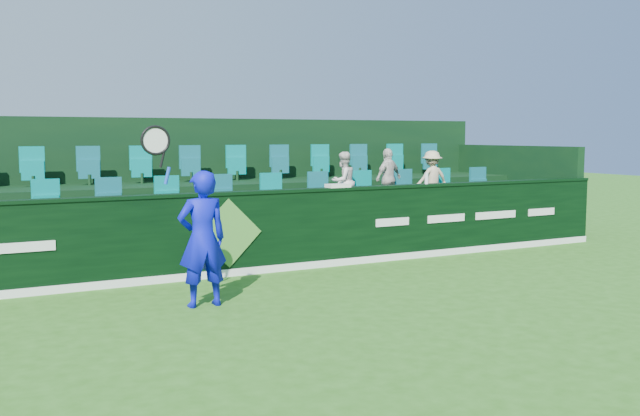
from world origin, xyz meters
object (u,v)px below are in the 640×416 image
spectator_left (343,181)px  towel (338,186)px  spectator_right (432,178)px  spectator_middle (388,178)px  drinks_bottle (427,178)px  tennis_player (202,238)px

spectator_left → towel: (-0.75, -1.12, 0.01)m
spectator_right → towel: (-2.83, -1.12, 0.02)m
spectator_middle → spectator_right: (1.06, 0.00, -0.03)m
spectator_left → spectator_right: spectator_left is taller
spectator_left → drinks_bottle: bearing=119.8°
drinks_bottle → spectator_left: bearing=135.1°
tennis_player → spectator_right: bearing=26.3°
spectator_left → spectator_right: 2.08m
tennis_player → spectator_right: size_ratio=2.14×
towel → drinks_bottle: bearing=0.0°
tennis_player → spectator_left: 4.80m
spectator_middle → drinks_bottle: bearing=77.7°
spectator_left → towel: spectator_left is taller
spectator_middle → drinks_bottle: spectator_middle is taller
spectator_right → tennis_player: bearing=28.8°
tennis_player → spectator_middle: size_ratio=2.03×
spectator_left → drinks_bottle: spectator_left is taller
tennis_player → drinks_bottle: (4.92, 1.79, 0.54)m
tennis_player → drinks_bottle: size_ratio=11.53×
spectator_left → spectator_middle: bearing=164.7°
spectator_middle → towel: 2.10m
tennis_player → drinks_bottle: bearing=20.0°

